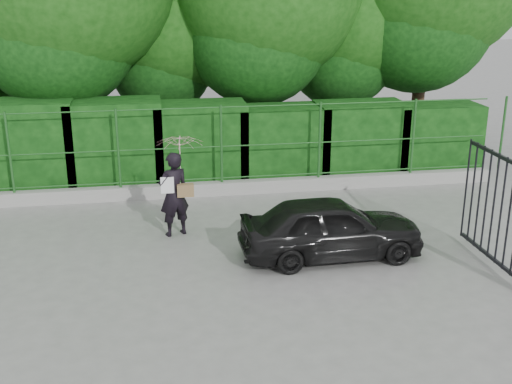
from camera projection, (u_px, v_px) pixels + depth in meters
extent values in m
plane|color=gray|center=(230.00, 281.00, 10.66)|extent=(80.00, 80.00, 0.00)
cube|color=#9E9E99|center=(205.00, 189.00, 14.82)|extent=(14.00, 0.25, 0.30)
cylinder|color=#1F551F|center=(10.00, 153.00, 13.83)|extent=(0.06, 0.06, 1.80)
cylinder|color=#1F551F|center=(118.00, 149.00, 14.19)|extent=(0.06, 0.06, 1.80)
cylinder|color=#1F551F|center=(221.00, 144.00, 14.55)|extent=(0.06, 0.06, 1.80)
cylinder|color=#1F551F|center=(320.00, 140.00, 14.91)|extent=(0.06, 0.06, 1.80)
cylinder|color=#1F551F|center=(413.00, 136.00, 15.27)|extent=(0.06, 0.06, 1.80)
cylinder|color=#1F551F|center=(502.00, 133.00, 15.63)|extent=(0.06, 0.06, 1.80)
cylinder|color=#1F551F|center=(205.00, 179.00, 14.74)|extent=(13.60, 0.03, 0.03)
cylinder|color=#1F551F|center=(204.00, 147.00, 14.50)|extent=(13.60, 0.03, 0.03)
cylinder|color=#1F551F|center=(203.00, 108.00, 14.22)|extent=(13.60, 0.03, 0.03)
cube|color=black|center=(28.00, 147.00, 14.84)|extent=(2.20, 1.20, 2.15)
cube|color=black|center=(116.00, 144.00, 15.16)|extent=(2.20, 1.20, 2.10)
cube|color=black|center=(200.00, 143.00, 15.49)|extent=(2.20, 1.20, 1.98)
cube|color=black|center=(281.00, 143.00, 15.83)|extent=(2.20, 1.20, 1.83)
cube|color=black|center=(359.00, 139.00, 16.13)|extent=(2.20, 1.20, 1.86)
cube|color=black|center=(434.00, 138.00, 16.46)|extent=(2.20, 1.20, 1.76)
cylinder|color=black|center=(75.00, 83.00, 16.21)|extent=(0.36, 0.36, 4.50)
cylinder|color=black|center=(173.00, 96.00, 18.01)|extent=(0.36, 0.36, 3.25)
sphere|color=#14470F|center=(170.00, 25.00, 17.39)|extent=(3.90, 3.90, 3.90)
cylinder|color=black|center=(267.00, 82.00, 17.31)|extent=(0.36, 0.36, 4.25)
cylinder|color=black|center=(348.00, 89.00, 18.48)|extent=(0.36, 0.36, 3.50)
sphere|color=#14470F|center=(351.00, 13.00, 17.81)|extent=(4.20, 4.20, 4.20)
cylinder|color=black|center=(421.00, 67.00, 18.22)|extent=(0.36, 0.36, 4.75)
cube|color=black|center=(489.00, 255.00, 11.28)|extent=(0.05, 2.00, 0.06)
cube|color=black|center=(501.00, 157.00, 10.71)|extent=(0.05, 2.00, 0.06)
cylinder|color=black|center=(509.00, 217.00, 10.58)|extent=(0.04, 0.04, 1.90)
cylinder|color=black|center=(501.00, 211.00, 10.81)|extent=(0.04, 0.04, 1.90)
cylinder|color=black|center=(493.00, 206.00, 11.05)|extent=(0.04, 0.04, 1.90)
cylinder|color=black|center=(486.00, 202.00, 11.28)|extent=(0.04, 0.04, 1.90)
cylinder|color=black|center=(479.00, 197.00, 11.51)|extent=(0.04, 0.04, 1.90)
cylinder|color=black|center=(472.00, 193.00, 11.75)|extent=(0.04, 0.04, 1.90)
cylinder|color=black|center=(466.00, 189.00, 11.98)|extent=(0.04, 0.04, 1.90)
imported|color=black|center=(174.00, 194.00, 12.34)|extent=(0.71, 0.60, 1.67)
imported|color=#FFBFC9|center=(180.00, 157.00, 12.18)|extent=(0.90, 0.92, 0.83)
cube|color=olive|center=(185.00, 190.00, 12.26)|extent=(0.32, 0.15, 0.24)
cube|color=white|center=(167.00, 185.00, 12.13)|extent=(0.25, 0.02, 0.32)
imported|color=black|center=(331.00, 227.00, 11.45)|extent=(3.30, 1.39, 1.11)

